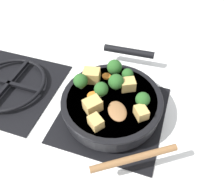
# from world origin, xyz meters

# --- Properties ---
(ground_plane) EXTENTS (2.40, 2.40, 0.00)m
(ground_plane) POSITION_xyz_m (0.00, 0.00, 0.00)
(ground_plane) COLOR white
(front_burner_grate) EXTENTS (0.31, 0.31, 0.03)m
(front_burner_grate) POSITION_xyz_m (0.00, 0.00, 0.01)
(front_burner_grate) COLOR black
(front_burner_grate) RESTS_ON ground_plane
(rear_burner_grate) EXTENTS (0.31, 0.31, 0.03)m
(rear_burner_grate) POSITION_xyz_m (0.00, 0.36, 0.01)
(rear_burner_grate) COLOR black
(rear_burner_grate) RESTS_ON ground_plane
(skillet_pan) EXTENTS (0.39, 0.29, 0.05)m
(skillet_pan) POSITION_xyz_m (0.00, 0.00, 0.06)
(skillet_pan) COLOR black
(skillet_pan) RESTS_ON front_burner_grate
(wooden_spoon) EXTENTS (0.22, 0.20, 0.02)m
(wooden_spoon) POSITION_xyz_m (-0.10, -0.07, 0.09)
(wooden_spoon) COLOR olive
(wooden_spoon) RESTS_ON skillet_pan
(tofu_cube_center_large) EXTENTS (0.06, 0.06, 0.04)m
(tofu_cube_center_large) POSITION_xyz_m (-0.05, 0.04, 0.10)
(tofu_cube_center_large) COLOR tan
(tofu_cube_center_large) RESTS_ON skillet_pan
(tofu_cube_near_handle) EXTENTS (0.05, 0.05, 0.03)m
(tofu_cube_near_handle) POSITION_xyz_m (0.05, -0.03, 0.09)
(tofu_cube_near_handle) COLOR tan
(tofu_cube_near_handle) RESTS_ON skillet_pan
(tofu_cube_east_chunk) EXTENTS (0.05, 0.05, 0.04)m
(tofu_cube_east_chunk) POSITION_xyz_m (0.05, 0.08, 0.10)
(tofu_cube_east_chunk) COLOR tan
(tofu_cube_east_chunk) RESTS_ON skillet_pan
(tofu_cube_west_chunk) EXTENTS (0.05, 0.05, 0.03)m
(tofu_cube_west_chunk) POSITION_xyz_m (-0.03, -0.09, 0.09)
(tofu_cube_west_chunk) COLOR tan
(tofu_cube_west_chunk) RESTS_ON skillet_pan
(tofu_cube_back_piece) EXTENTS (0.04, 0.05, 0.03)m
(tofu_cube_back_piece) POSITION_xyz_m (-0.10, 0.01, 0.09)
(tofu_cube_back_piece) COLOR tan
(tofu_cube_back_piece) RESTS_ON skillet_pan
(broccoli_floret_near_spoon) EXTENTS (0.05, 0.05, 0.05)m
(broccoli_floret_near_spoon) POSITION_xyz_m (0.09, 0.02, 0.11)
(broccoli_floret_near_spoon) COLOR #709956
(broccoli_floret_near_spoon) RESTS_ON skillet_pan
(broccoli_floret_center_top) EXTENTS (0.03, 0.03, 0.04)m
(broccoli_floret_center_top) POSITION_xyz_m (0.08, -0.02, 0.10)
(broccoli_floret_center_top) COLOR #709956
(broccoli_floret_center_top) RESTS_ON skillet_pan
(broccoli_floret_east_rim) EXTENTS (0.04, 0.04, 0.05)m
(broccoli_floret_east_rim) POSITION_xyz_m (0.04, -0.00, 0.11)
(broccoli_floret_east_rim) COLOR #709956
(broccoli_floret_east_rim) RESTS_ON skillet_pan
(broccoli_floret_west_rim) EXTENTS (0.04, 0.04, 0.05)m
(broccoli_floret_west_rim) POSITION_xyz_m (0.01, 0.10, 0.10)
(broccoli_floret_west_rim) COLOR #709956
(broccoli_floret_west_rim) RESTS_ON skillet_pan
(broccoli_floret_north_edge) EXTENTS (0.04, 0.04, 0.05)m
(broccoli_floret_north_edge) POSITION_xyz_m (0.00, -0.08, 0.10)
(broccoli_floret_north_edge) COLOR #709956
(broccoli_floret_north_edge) RESTS_ON skillet_pan
(broccoli_floret_south_cluster) EXTENTS (0.04, 0.04, 0.05)m
(broccoli_floret_south_cluster) POSITION_xyz_m (-0.00, 0.03, 0.10)
(broccoli_floret_south_cluster) COLOR #709956
(broccoli_floret_south_cluster) RESTS_ON skillet_pan
(carrot_slice_orange_thin) EXTENTS (0.03, 0.03, 0.01)m
(carrot_slice_orange_thin) POSITION_xyz_m (0.07, 0.04, 0.08)
(carrot_slice_orange_thin) COLOR orange
(carrot_slice_orange_thin) RESTS_ON skillet_pan
(carrot_slice_near_center) EXTENTS (0.03, 0.03, 0.01)m
(carrot_slice_near_center) POSITION_xyz_m (-0.01, 0.05, 0.08)
(carrot_slice_near_center) COLOR orange
(carrot_slice_near_center) RESTS_ON skillet_pan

